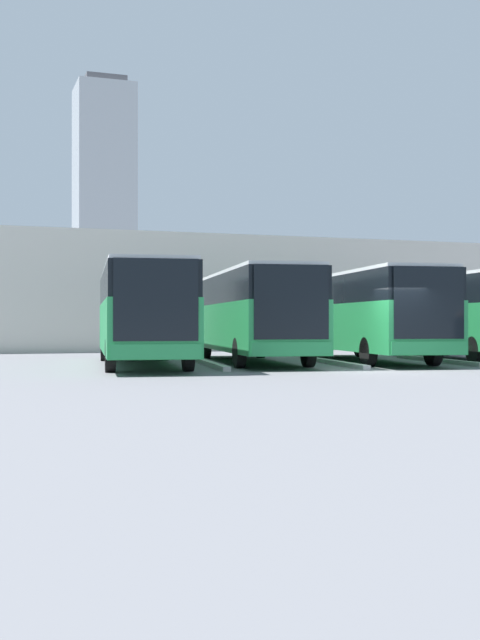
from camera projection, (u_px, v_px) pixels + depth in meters
ground_plane at (386, 371)px, 24.07m from camera, size 600.00×600.00×0.00m
bus_0 at (459, 313)px, 31.49m from camera, size 4.15×11.87×3.27m
curb_divider_0 at (436, 360)px, 29.17m from camera, size 1.20×6.92×0.15m
bus_1 at (364, 312)px, 29.94m from camera, size 4.15×11.87×3.27m
curb_divider_1 at (332, 362)px, 27.62m from camera, size 1.20×6.92×0.15m
bus_2 at (251, 312)px, 29.14m from camera, size 4.15×11.87×3.27m
curb_divider_2 at (209, 363)px, 26.82m from camera, size 1.20×6.92×0.15m
bus_3 at (141, 311)px, 26.92m from camera, size 4.15×11.87×3.27m
station_building at (190, 295)px, 45.30m from camera, size 36.17×13.06×5.97m
office_tower at (104, 205)px, 248.60m from camera, size 17.64×17.64×77.26m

